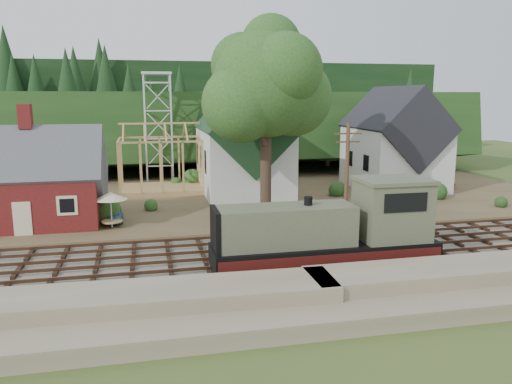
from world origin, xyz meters
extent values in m
plane|color=#384C1E|center=(0.00, 0.00, 0.00)|extent=(140.00, 140.00, 0.00)
cube|color=#7F7259|center=(0.00, -8.50, 0.00)|extent=(64.00, 5.00, 1.60)
cube|color=#726B5B|center=(0.00, 0.00, 0.08)|extent=(64.00, 11.00, 0.16)
cube|color=brown|center=(0.00, 18.00, 0.15)|extent=(64.00, 26.00, 0.30)
cube|color=#1E3F19|center=(0.00, 42.00, 0.00)|extent=(70.00, 28.96, 12.74)
cube|color=black|center=(0.00, 58.00, 0.00)|extent=(80.00, 20.00, 12.00)
cube|color=#5B1415|center=(-16.00, 11.00, 2.20)|extent=(10.00, 7.00, 3.80)
cube|color=#4C4C51|center=(-16.00, 11.00, 4.10)|extent=(10.80, 7.41, 7.41)
cube|color=#5B1415|center=(-16.00, 11.00, 8.40)|extent=(0.90, 0.90, 1.80)
cube|color=beige|center=(-16.00, 7.48, 1.50)|extent=(1.20, 0.06, 2.40)
cube|color=silver|center=(2.00, 20.00, 3.50)|extent=(8.00, 12.00, 6.40)
cube|color=#17321B|center=(2.00, 20.00, 6.70)|extent=(8.40, 12.96, 8.40)
cube|color=silver|center=(2.00, 14.00, 8.70)|extent=(2.40, 2.40, 4.00)
cone|color=#17321B|center=(2.00, 14.00, 12.00)|extent=(5.37, 5.37, 2.60)
cube|color=silver|center=(18.00, 19.00, 3.50)|extent=(8.00, 10.00, 6.40)
cube|color=black|center=(18.00, 19.00, 6.70)|extent=(8.40, 10.80, 8.40)
cube|color=tan|center=(-6.00, 22.00, 0.55)|extent=(8.00, 6.00, 0.50)
cube|color=tan|center=(-6.00, 22.00, 7.20)|extent=(8.00, 0.18, 0.18)
cube|color=silver|center=(-7.40, 26.60, 6.30)|extent=(0.18, 0.18, 12.00)
cube|color=silver|center=(-4.60, 26.60, 6.30)|extent=(0.18, 0.18, 12.00)
cube|color=silver|center=(-7.40, 29.40, 6.30)|extent=(0.18, 0.18, 12.00)
cube|color=silver|center=(-4.60, 29.40, 6.30)|extent=(0.18, 0.18, 12.00)
cube|color=silver|center=(-6.00, 28.00, 12.30)|extent=(3.20, 3.20, 0.25)
cylinder|color=#38281E|center=(2.00, 10.00, 4.30)|extent=(0.90, 0.90, 8.00)
sphere|color=#234C1C|center=(2.00, 10.00, 10.80)|extent=(8.40, 8.40, 8.40)
sphere|color=#234C1C|center=(4.50, 11.00, 9.80)|extent=(6.40, 6.40, 6.40)
sphere|color=#234C1C|center=(-0.20, 9.20, 9.30)|extent=(6.00, 6.00, 6.00)
cylinder|color=#4C331E|center=(7.00, 5.20, 4.00)|extent=(0.28, 0.28, 8.00)
cube|color=#4C331E|center=(7.00, 5.20, 7.20)|extent=(2.20, 0.12, 0.12)
cube|color=#4C331E|center=(7.00, 5.20, 6.60)|extent=(1.80, 0.12, 0.12)
cube|color=black|center=(2.37, -3.00, 0.35)|extent=(12.79, 2.66, 0.37)
cube|color=black|center=(2.37, -3.00, 1.10)|extent=(12.79, 3.09, 1.17)
cube|color=#4C523B|center=(0.03, -3.00, 2.80)|extent=(7.67, 2.45, 2.24)
cube|color=#4C523B|center=(6.42, -3.00, 3.39)|extent=(3.84, 2.98, 3.41)
cube|color=#4C523B|center=(6.42, -3.00, 5.14)|extent=(4.05, 3.20, 0.21)
cube|color=black|center=(6.42, -4.51, 4.13)|extent=(2.56, 0.06, 1.07)
cube|color=#45110E|center=(2.37, -4.57, 1.10)|extent=(12.79, 0.04, 0.75)
cube|color=#45110E|center=(2.37, -1.43, 1.10)|extent=(12.79, 0.04, 0.75)
cylinder|color=black|center=(1.31, -3.00, 4.03)|extent=(0.47, 0.47, 0.75)
imported|color=teal|center=(-10.02, 10.28, 0.84)|extent=(1.38, 3.20, 1.08)
imported|color=#AE1D0D|center=(22.13, 17.35, 0.88)|extent=(4.37, 2.33, 1.17)
cylinder|color=silver|center=(-10.09, 8.34, 1.50)|extent=(0.11, 0.11, 2.41)
cylinder|color=tan|center=(-10.09, 8.34, 0.79)|extent=(1.53, 1.53, 0.09)
cone|color=beige|center=(-10.09, 8.34, 2.71)|extent=(2.41, 2.41, 0.55)
camera|label=1|loc=(-7.37, -28.85, 9.91)|focal=35.00mm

